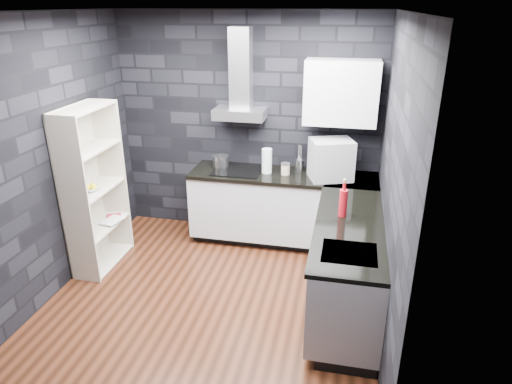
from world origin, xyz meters
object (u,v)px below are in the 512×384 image
(pot, at_px, (221,161))
(fruit_bowl, at_px, (91,188))
(appliance_garage, at_px, (331,160))
(red_bottle, at_px, (343,203))
(glass_vase, at_px, (267,161))
(storage_jar, at_px, (285,169))
(utensil_crock, at_px, (299,165))
(bookshelf, at_px, (94,189))

(pot, distance_m, fruit_bowl, 1.55)
(appliance_garage, height_order, red_bottle, appliance_garage)
(pot, height_order, appliance_garage, appliance_garage)
(glass_vase, height_order, red_bottle, glass_vase)
(storage_jar, bearing_deg, glass_vase, 177.08)
(storage_jar, bearing_deg, utensil_crock, 46.86)
(utensil_crock, bearing_deg, glass_vase, -158.89)
(glass_vase, xyz_separation_m, bookshelf, (-1.72, -0.90, -0.15))
(utensil_crock, height_order, red_bottle, red_bottle)
(glass_vase, relative_size, bookshelf, 0.16)
(appliance_garage, bearing_deg, storage_jar, 158.10)
(bookshelf, bearing_deg, storage_jar, 31.66)
(utensil_crock, bearing_deg, pot, -176.79)
(storage_jar, xyz_separation_m, utensil_crock, (0.14, 0.15, 0.01))
(red_bottle, distance_m, bookshelf, 2.64)
(pot, distance_m, bookshelf, 1.51)
(utensil_crock, bearing_deg, red_bottle, -64.58)
(red_bottle, bearing_deg, glass_vase, 132.04)
(pot, bearing_deg, glass_vase, -8.47)
(utensil_crock, bearing_deg, bookshelf, -153.38)
(pot, bearing_deg, storage_jar, -6.96)
(appliance_garage, distance_m, bookshelf, 2.62)
(storage_jar, xyz_separation_m, bookshelf, (-1.94, -0.89, -0.06))
(storage_jar, xyz_separation_m, red_bottle, (0.69, -1.00, 0.07))
(utensil_crock, xyz_separation_m, red_bottle, (0.55, -1.16, 0.06))
(pot, xyz_separation_m, bookshelf, (-1.13, -0.99, -0.07))
(glass_vase, distance_m, appliance_garage, 0.75)
(glass_vase, xyz_separation_m, fruit_bowl, (-1.72, -0.96, -0.11))
(storage_jar, bearing_deg, red_bottle, -55.40)
(storage_jar, relative_size, fruit_bowl, 0.64)
(utensil_crock, relative_size, appliance_garage, 0.30)
(bookshelf, bearing_deg, fruit_bowl, -83.02)
(glass_vase, xyz_separation_m, red_bottle, (0.92, -1.02, -0.02))
(pot, relative_size, red_bottle, 0.75)
(glass_vase, relative_size, red_bottle, 1.12)
(pot, xyz_separation_m, utensil_crock, (0.96, 0.05, -0.00))
(red_bottle, relative_size, bookshelf, 0.15)
(storage_jar, relative_size, red_bottle, 0.47)
(utensil_crock, relative_size, red_bottle, 0.52)
(utensil_crock, relative_size, fruit_bowl, 0.70)
(red_bottle, height_order, fruit_bowl, red_bottle)
(storage_jar, bearing_deg, fruit_bowl, -153.89)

